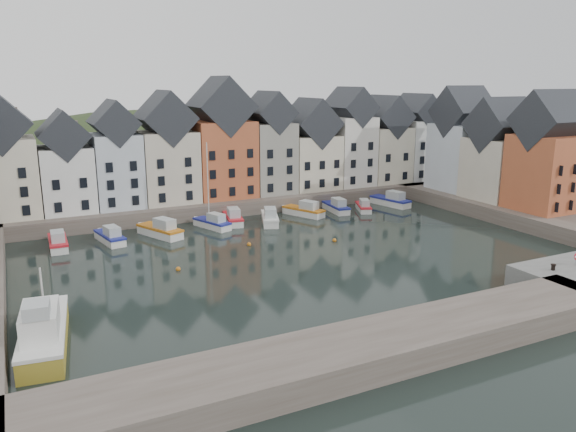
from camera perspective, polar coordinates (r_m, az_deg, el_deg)
ground at (r=61.63m, az=2.34°, el=-4.46°), size 260.00×260.00×0.00m
far_quay at (r=87.97m, az=-7.08°, el=1.64°), size 90.00×16.00×2.00m
right_quay at (r=86.84m, az=23.27°, el=0.46°), size 14.00×54.00×2.00m
near_wall at (r=39.02m, az=5.08°, el=-14.12°), size 50.00×6.00×2.00m
hillside at (r=117.01m, az=-11.08°, el=-5.11°), size 153.60×70.40×64.00m
far_terrace at (r=85.95m, az=-4.75°, el=6.74°), size 72.37×8.16×17.78m
right_terrace at (r=88.11m, az=20.83°, el=6.09°), size 8.30×24.25×16.36m
mooring_buoys at (r=64.48m, az=-3.07°, el=-3.51°), size 20.50×5.50×0.50m
boat_a at (r=70.74m, az=-22.33°, el=-2.50°), size 2.15×6.41×2.44m
boat_b at (r=71.06m, az=-17.60°, el=-2.04°), size 2.99×6.47×2.39m
boat_c at (r=72.13m, az=-12.79°, el=-1.44°), size 4.73×7.28×2.68m
boat_d at (r=75.01m, az=-7.64°, el=-0.68°), size 3.81×6.29×11.51m
boat_e at (r=77.30m, az=-5.62°, el=-0.19°), size 3.27×6.77×2.49m
boat_f at (r=76.86m, az=-1.84°, el=-0.20°), size 4.32×6.96×2.56m
boat_g at (r=81.16m, az=1.71°, el=0.53°), size 4.48×6.78×2.50m
boat_h at (r=83.93m, az=4.95°, el=0.91°), size 2.60×6.40×2.39m
boat_i at (r=85.02m, az=7.68°, el=0.93°), size 3.67×5.57×2.06m
boat_j at (r=89.13m, az=10.46°, el=1.53°), size 3.55×7.18×2.64m
large_vessel at (r=45.08m, az=-23.59°, el=-10.79°), size 4.34×11.44×5.81m
mooring_bollard at (r=57.65m, az=25.34°, el=-4.69°), size 0.48×0.48×0.56m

